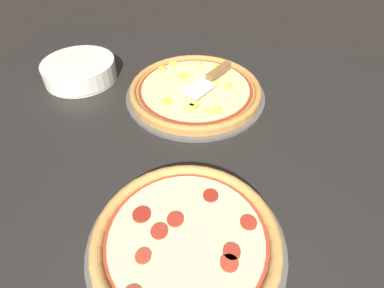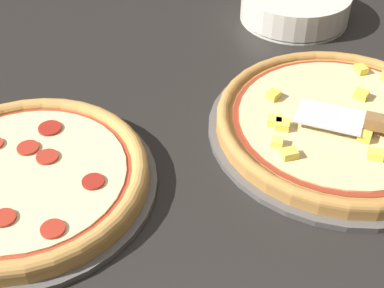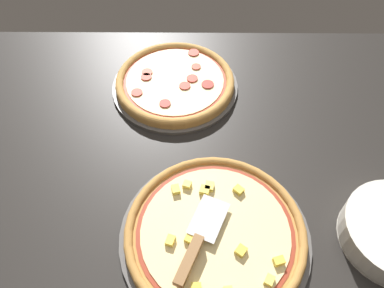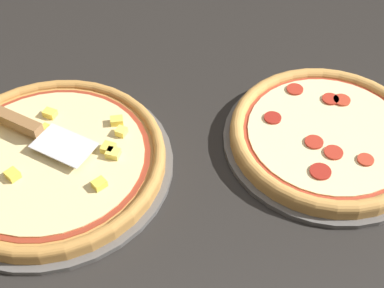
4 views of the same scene
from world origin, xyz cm
name	(u,v)px [view 3 (image 3 of 4)]	position (x,y,z in cm)	size (l,w,h in cm)	color
ground_plane	(202,175)	(0.00, 0.00, -1.80)	(155.22, 116.90, 3.60)	black
pizza_pan_front	(215,236)	(2.78, -17.96, 0.50)	(42.87, 42.87, 1.00)	#565451
pizza_front	(215,233)	(2.78, -17.96, 2.42)	(40.30, 40.30, 3.40)	#B77F3D
pizza_pan_back	(175,86)	(-7.82, 30.72, 0.50)	(38.01, 38.01, 1.00)	#565451
pizza_back	(175,81)	(-7.82, 30.72, 2.40)	(35.73, 35.73, 2.92)	#C68E47
serving_spatula	(194,249)	(-1.84, -22.88, 5.18)	(12.43, 21.36, 2.00)	silver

